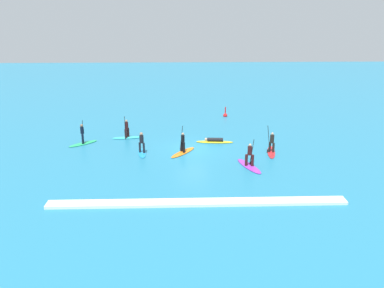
{
  "coord_description": "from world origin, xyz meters",
  "views": [
    {
      "loc": [
        -1.05,
        -31.96,
        10.99
      ],
      "look_at": [
        0.0,
        0.0,
        0.5
      ],
      "focal_mm": 38.16,
      "sensor_mm": 36.0,
      "label": 1
    }
  ],
  "objects_px": {
    "surfer_on_teal_board": "(127,134)",
    "surfer_on_green_board": "(83,139)",
    "surfer_on_red_board": "(271,147)",
    "surfer_on_orange_board": "(183,149)",
    "surfer_on_purple_board": "(249,161)",
    "marker_buoy": "(225,115)",
    "surfer_on_yellow_board": "(215,141)",
    "surfer_on_blue_board": "(142,147)"
  },
  "relations": [
    {
      "from": "surfer_on_green_board",
      "to": "surfer_on_red_board",
      "type": "distance_m",
      "value": 16.03
    },
    {
      "from": "surfer_on_purple_board",
      "to": "surfer_on_green_board",
      "type": "xyz_separation_m",
      "value": [
        -13.48,
        5.82,
        0.04
      ]
    },
    {
      "from": "surfer_on_yellow_board",
      "to": "surfer_on_green_board",
      "type": "relative_size",
      "value": 1.33
    },
    {
      "from": "surfer_on_purple_board",
      "to": "surfer_on_teal_board",
      "type": "bearing_deg",
      "value": 34.0
    },
    {
      "from": "surfer_on_orange_board",
      "to": "marker_buoy",
      "type": "distance_m",
      "value": 12.71
    },
    {
      "from": "surfer_on_purple_board",
      "to": "marker_buoy",
      "type": "xyz_separation_m",
      "value": [
        -0.12,
        15.0,
        -0.24
      ]
    },
    {
      "from": "surfer_on_purple_board",
      "to": "surfer_on_orange_board",
      "type": "bearing_deg",
      "value": 37.51
    },
    {
      "from": "surfer_on_yellow_board",
      "to": "marker_buoy",
      "type": "distance_m",
      "value": 9.32
    },
    {
      "from": "surfer_on_purple_board",
      "to": "surfer_on_blue_board",
      "type": "relative_size",
      "value": 1.33
    },
    {
      "from": "surfer_on_red_board",
      "to": "marker_buoy",
      "type": "bearing_deg",
      "value": -158.12
    },
    {
      "from": "surfer_on_green_board",
      "to": "marker_buoy",
      "type": "bearing_deg",
      "value": -8.56
    },
    {
      "from": "surfer_on_purple_board",
      "to": "surfer_on_teal_board",
      "type": "relative_size",
      "value": 1.23
    },
    {
      "from": "surfer_on_teal_board",
      "to": "surfer_on_red_board",
      "type": "bearing_deg",
      "value": 153.41
    },
    {
      "from": "surfer_on_purple_board",
      "to": "marker_buoy",
      "type": "distance_m",
      "value": 15.0
    },
    {
      "from": "marker_buoy",
      "to": "surfer_on_purple_board",
      "type": "bearing_deg",
      "value": -89.55
    },
    {
      "from": "surfer_on_green_board",
      "to": "surfer_on_red_board",
      "type": "height_order",
      "value": "surfer_on_red_board"
    },
    {
      "from": "surfer_on_purple_board",
      "to": "marker_buoy",
      "type": "relative_size",
      "value": 2.87
    },
    {
      "from": "surfer_on_yellow_board",
      "to": "surfer_on_blue_board",
      "type": "bearing_deg",
      "value": 28.53
    },
    {
      "from": "surfer_on_purple_board",
      "to": "surfer_on_yellow_board",
      "type": "distance_m",
      "value": 6.25
    },
    {
      "from": "surfer_on_green_board",
      "to": "marker_buoy",
      "type": "distance_m",
      "value": 16.21
    },
    {
      "from": "surfer_on_teal_board",
      "to": "surfer_on_green_board",
      "type": "relative_size",
      "value": 1.1
    },
    {
      "from": "surfer_on_purple_board",
      "to": "surfer_on_teal_board",
      "type": "xyz_separation_m",
      "value": [
        -9.87,
        7.39,
        -0.01
      ]
    },
    {
      "from": "surfer_on_teal_board",
      "to": "surfer_on_green_board",
      "type": "height_order",
      "value": "surfer_on_green_board"
    },
    {
      "from": "surfer_on_purple_board",
      "to": "surfer_on_blue_board",
      "type": "xyz_separation_m",
      "value": [
        -8.18,
        3.22,
        0.15
      ]
    },
    {
      "from": "surfer_on_orange_board",
      "to": "surfer_on_red_board",
      "type": "height_order",
      "value": "surfer_on_red_board"
    },
    {
      "from": "surfer_on_yellow_board",
      "to": "surfer_on_blue_board",
      "type": "xyz_separation_m",
      "value": [
        -6.11,
        -2.67,
        0.42
      ]
    },
    {
      "from": "surfer_on_orange_board",
      "to": "surfer_on_red_board",
      "type": "distance_m",
      "value": 7.19
    },
    {
      "from": "surfer_on_purple_board",
      "to": "marker_buoy",
      "type": "bearing_deg",
      "value": -18.71
    },
    {
      "from": "surfer_on_red_board",
      "to": "marker_buoy",
      "type": "relative_size",
      "value": 2.72
    },
    {
      "from": "surfer_on_yellow_board",
      "to": "surfer_on_blue_board",
      "type": "distance_m",
      "value": 6.68
    },
    {
      "from": "surfer_on_blue_board",
      "to": "marker_buoy",
      "type": "bearing_deg",
      "value": 138.59
    },
    {
      "from": "surfer_on_yellow_board",
      "to": "marker_buoy",
      "type": "bearing_deg",
      "value": -97.15
    },
    {
      "from": "marker_buoy",
      "to": "surfer_on_teal_board",
      "type": "bearing_deg",
      "value": -142.06
    },
    {
      "from": "surfer_on_red_board",
      "to": "surfer_on_teal_board",
      "type": "bearing_deg",
      "value": -99.18
    },
    {
      "from": "surfer_on_green_board",
      "to": "marker_buoy",
      "type": "xyz_separation_m",
      "value": [
        13.36,
        9.17,
        -0.27
      ]
    },
    {
      "from": "surfer_on_red_board",
      "to": "marker_buoy",
      "type": "distance_m",
      "value": 12.17
    },
    {
      "from": "surfer_on_teal_board",
      "to": "surfer_on_orange_board",
      "type": "bearing_deg",
      "value": 132.98
    },
    {
      "from": "surfer_on_green_board",
      "to": "surfer_on_yellow_board",
      "type": "bearing_deg",
      "value": -42.71
    },
    {
      "from": "surfer_on_green_board",
      "to": "surfer_on_orange_board",
      "type": "distance_m",
      "value": 8.99
    },
    {
      "from": "surfer_on_green_board",
      "to": "surfer_on_orange_board",
      "type": "relative_size",
      "value": 0.84
    },
    {
      "from": "surfer_on_blue_board",
      "to": "surfer_on_orange_board",
      "type": "height_order",
      "value": "surfer_on_orange_board"
    },
    {
      "from": "surfer_on_red_board",
      "to": "surfer_on_orange_board",
      "type": "bearing_deg",
      "value": -80.72
    }
  ]
}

